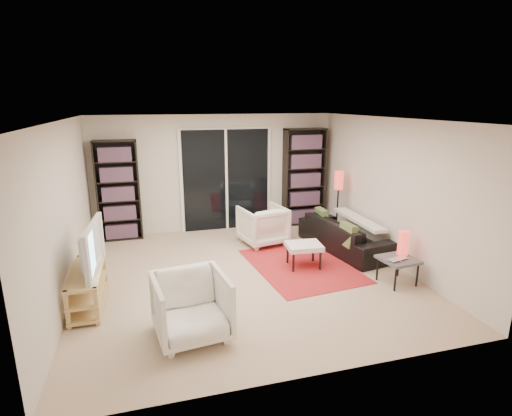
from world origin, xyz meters
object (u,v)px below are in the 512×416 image
object	(u,v)px
armchair_front	(191,307)
floor_lamp	(338,187)
sofa	(344,235)
bookshelf_left	(118,191)
side_table	(398,261)
bookshelf_right	(304,177)
armchair_back	(263,225)
ottoman	(304,247)
tv_stand	(88,287)

from	to	relation	value
armchair_front	floor_lamp	xyz separation A→B (m)	(3.25, 2.84, 0.63)
sofa	floor_lamp	size ratio (longest dim) A/B	1.47
bookshelf_left	floor_lamp	distance (m)	4.30
side_table	sofa	bearing A→B (deg)	93.95
bookshelf_right	side_table	distance (m)	3.30
bookshelf_left	armchair_back	distance (m)	2.87
bookshelf_right	ottoman	bearing A→B (deg)	-111.66
side_table	tv_stand	bearing A→B (deg)	173.14
bookshelf_left	ottoman	xyz separation A→B (m)	(2.95, -2.27, -0.63)
ottoman	armchair_back	bearing A→B (deg)	104.63
tv_stand	side_table	xyz separation A→B (m)	(4.37, -0.53, 0.09)
bookshelf_left	side_table	size ratio (longest dim) A/B	3.54
ottoman	floor_lamp	bearing A→B (deg)	46.37
sofa	armchair_front	size ratio (longest dim) A/B	2.35
tv_stand	ottoman	size ratio (longest dim) A/B	2.02
tv_stand	armchair_back	world-z (taller)	armchair_back
tv_stand	floor_lamp	xyz separation A→B (m)	(4.50, 1.73, 0.74)
sofa	armchair_back	size ratio (longest dim) A/B	2.43
side_table	ottoman	bearing A→B (deg)	139.46
bookshelf_right	armchair_back	xyz separation A→B (m)	(-1.23, -1.00, -0.68)
armchair_back	floor_lamp	size ratio (longest dim) A/B	0.61
bookshelf_left	ottoman	distance (m)	3.77
armchair_front	side_table	world-z (taller)	armchair_front
armchair_back	ottoman	bearing A→B (deg)	93.14
bookshelf_right	side_table	size ratio (longest dim) A/B	3.81
side_table	floor_lamp	size ratio (longest dim) A/B	0.42
tv_stand	floor_lamp	distance (m)	4.88
armchair_front	side_table	xyz separation A→B (m)	(3.12, 0.59, -0.02)
sofa	side_table	size ratio (longest dim) A/B	3.55
side_table	armchair_back	bearing A→B (deg)	123.04
armchair_back	side_table	world-z (taller)	armchair_back
armchair_front	sofa	bearing A→B (deg)	26.98
floor_lamp	tv_stand	bearing A→B (deg)	-158.99
tv_stand	armchair_front	xyz separation A→B (m)	(1.25, -1.12, 0.12)
tv_stand	sofa	size ratio (longest dim) A/B	0.62
bookshelf_right	tv_stand	bearing A→B (deg)	-147.07
armchair_front	ottoman	xyz separation A→B (m)	(2.01, 1.54, -0.03)
ottoman	sofa	bearing A→B (deg)	27.87
armchair_back	bookshelf_left	bearing A→B (deg)	-32.34
armchair_back	floor_lamp	distance (m)	1.70
sofa	armchair_back	xyz separation A→B (m)	(-1.34, 0.73, 0.08)
bookshelf_right	ottoman	distance (m)	2.54
sofa	floor_lamp	distance (m)	1.08
bookshelf_right	side_table	world-z (taller)	bookshelf_right
sofa	armchair_back	bearing A→B (deg)	51.37
sofa	armchair_front	distance (m)	3.67
bookshelf_left	armchair_back	size ratio (longest dim) A/B	2.42
armchair_back	bookshelf_right	bearing A→B (deg)	-152.46
side_table	bookshelf_right	bearing A→B (deg)	93.80
armchair_front	side_table	distance (m)	3.18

